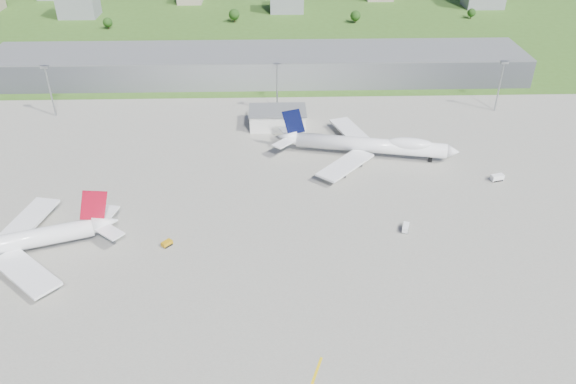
{
  "coord_description": "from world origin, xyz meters",
  "views": [
    {
      "loc": [
        7.92,
        -143.91,
        116.74
      ],
      "look_at": [
        12.83,
        26.54,
        9.0
      ],
      "focal_mm": 35.0,
      "sensor_mm": 36.0,
      "label": 1
    }
  ],
  "objects_px": {
    "tug_yellow": "(167,244)",
    "airliner_red_twin": "(6,245)",
    "van_white_far": "(497,178)",
    "airliner_blue_quad": "(370,145)",
    "van_white_near": "(406,228)"
  },
  "relations": [
    {
      "from": "tug_yellow",
      "to": "airliner_red_twin",
      "type": "bearing_deg",
      "value": 138.96
    },
    {
      "from": "tug_yellow",
      "to": "van_white_far",
      "type": "bearing_deg",
      "value": -29.27
    },
    {
      "from": "airliner_blue_quad",
      "to": "tug_yellow",
      "type": "relative_size",
      "value": 19.09
    },
    {
      "from": "van_white_near",
      "to": "airliner_red_twin",
      "type": "bearing_deg",
      "value": 113.15
    },
    {
      "from": "airliner_blue_quad",
      "to": "van_white_near",
      "type": "distance_m",
      "value": 54.56
    },
    {
      "from": "airliner_red_twin",
      "to": "tug_yellow",
      "type": "bearing_deg",
      "value": 167.09
    },
    {
      "from": "airliner_blue_quad",
      "to": "van_white_near",
      "type": "height_order",
      "value": "airliner_blue_quad"
    },
    {
      "from": "airliner_red_twin",
      "to": "van_white_far",
      "type": "height_order",
      "value": "airliner_red_twin"
    },
    {
      "from": "tug_yellow",
      "to": "van_white_near",
      "type": "xyz_separation_m",
      "value": [
        82.33,
        6.27,
        0.26
      ]
    },
    {
      "from": "tug_yellow",
      "to": "airliner_blue_quad",
      "type": "bearing_deg",
      "value": -8.68
    },
    {
      "from": "airliner_red_twin",
      "to": "van_white_near",
      "type": "xyz_separation_m",
      "value": [
        133.05,
        11.13,
        -4.22
      ]
    },
    {
      "from": "van_white_near",
      "to": "van_white_far",
      "type": "xyz_separation_m",
      "value": [
        43.8,
        32.85,
        0.13
      ]
    },
    {
      "from": "tug_yellow",
      "to": "van_white_near",
      "type": "relative_size",
      "value": 0.82
    },
    {
      "from": "airliner_blue_quad",
      "to": "van_white_far",
      "type": "height_order",
      "value": "airliner_blue_quad"
    },
    {
      "from": "van_white_far",
      "to": "tug_yellow",
      "type": "bearing_deg",
      "value": -177.65
    }
  ]
}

